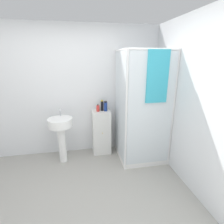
{
  "coord_description": "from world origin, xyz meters",
  "views": [
    {
      "loc": [
        0.12,
        -1.75,
        1.9
      ],
      "look_at": [
        0.66,
        1.16,
        0.97
      ],
      "focal_mm": 28.0,
      "sensor_mm": 36.0,
      "label": 1
    }
  ],
  "objects": [
    {
      "name": "wall_back",
      "position": [
        0.0,
        1.7,
        1.25
      ],
      "size": [
        6.4,
        0.06,
        2.5
      ],
      "primitive_type": "cube",
      "color": "silver",
      "rests_on": "ground_plane"
    },
    {
      "name": "shampoo_bottle_tall_black",
      "position": [
        0.54,
        1.54,
        1.0
      ],
      "size": [
        0.05,
        0.05,
        0.21
      ],
      "color": "black",
      "rests_on": "vanity_cabinet"
    },
    {
      "name": "soap_dispenser",
      "position": [
        0.45,
        1.51,
        0.95
      ],
      "size": [
        0.06,
        0.06,
        0.15
      ],
      "color": "red",
      "rests_on": "vanity_cabinet"
    },
    {
      "name": "wall_right",
      "position": [
        1.7,
        0.0,
        1.25
      ],
      "size": [
        0.06,
        6.4,
        2.5
      ],
      "primitive_type": "cube",
      "color": "silver",
      "rests_on": "ground_plane"
    },
    {
      "name": "shower_enclosure",
      "position": [
        1.19,
        1.16,
        0.59
      ],
      "size": [
        0.85,
        0.88,
        2.03
      ],
      "color": "white",
      "rests_on": "ground_plane"
    },
    {
      "name": "vanity_cabinet",
      "position": [
        0.51,
        1.51,
        0.45
      ],
      "size": [
        0.36,
        0.33,
        0.89
      ],
      "color": "silver",
      "rests_on": "ground_plane"
    },
    {
      "name": "ground_plane",
      "position": [
        0.0,
        0.0,
        0.0
      ],
      "size": [
        12.0,
        12.0,
        0.0
      ],
      "primitive_type": "plane",
      "color": "#9E9B93"
    },
    {
      "name": "shampoo_bottle_blue",
      "position": [
        0.6,
        1.5,
        0.99
      ],
      "size": [
        0.07,
        0.07,
        0.2
      ],
      "color": "navy",
      "rests_on": "vanity_cabinet"
    },
    {
      "name": "sink",
      "position": [
        -0.26,
        1.3,
        0.64
      ],
      "size": [
        0.43,
        0.43,
        0.99
      ],
      "color": "white",
      "rests_on": "ground_plane"
    },
    {
      "name": "lotion_bottle_white",
      "position": [
        0.48,
        1.58,
        0.95
      ],
      "size": [
        0.06,
        0.06,
        0.15
      ],
      "color": "white",
      "rests_on": "vanity_cabinet"
    }
  ]
}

